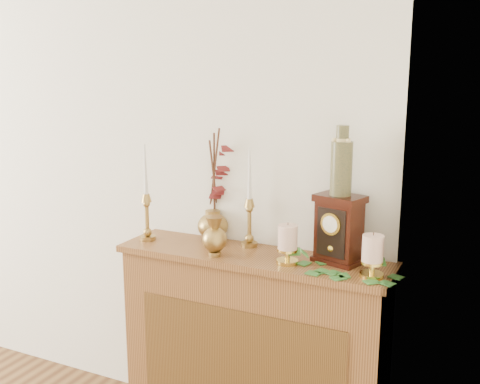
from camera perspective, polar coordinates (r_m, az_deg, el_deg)
The scene contains 10 objects.
console_shelf at distance 2.69m, azimuth 1.23°, elevation -16.29°, with size 1.24×0.34×0.93m.
candlestick_left at distance 2.69m, azimuth -9.46°, elevation -1.75°, with size 0.08×0.08×0.46m.
candlestick_center at distance 2.56m, azimuth 0.96°, elevation -2.32°, with size 0.08×0.08×0.46m.
bud_vase at distance 2.45m, azimuth -2.60°, elevation -4.55°, with size 0.11×0.11×0.18m.
ginger_jar at distance 2.66m, azimuth -2.12°, elevation 0.29°, with size 0.23×0.23×0.54m.
pillar_candle_left at distance 2.35m, azimuth 4.86°, elevation -5.10°, with size 0.09×0.09×0.18m.
pillar_candle_right at distance 2.25m, azimuth 13.31°, elevation -6.14°, with size 0.09×0.09×0.18m.
ivy_garland at distance 2.31m, azimuth 9.83°, elevation -7.59°, with size 0.46×0.21×0.09m.
mantel_clock at distance 2.38m, azimuth 9.98°, elevation -3.79°, with size 0.22×0.19×0.29m.
ceramic_vase at distance 2.33m, azimuth 10.27°, elevation 2.79°, with size 0.09×0.09×0.29m.
Camera 1 is at (2.37, -0.06, 1.71)m, focal length 42.00 mm.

